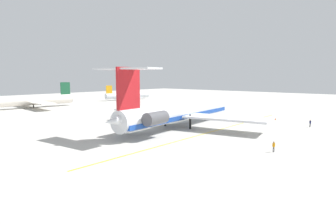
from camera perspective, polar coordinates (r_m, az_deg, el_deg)
ground at (r=70.41m, az=9.50°, el=-2.97°), size 320.39×320.39×0.00m
main_jetliner at (r=68.77m, az=1.87°, el=0.05°), size 47.32×41.84×13.78m
airliner_mid_left at (r=123.26m, az=-25.31°, el=2.04°), size 32.37×32.04×9.67m
airliner_mid_right at (r=152.25m, az=-7.69°, el=3.23°), size 25.22×25.16×7.59m
ground_crew_near_nose at (r=49.76m, az=20.01°, el=-6.16°), size 0.31×0.36×1.74m
ground_crew_near_tail at (r=77.32m, az=26.10°, el=-1.83°), size 0.29×0.44×1.82m
safety_cone_nose at (r=86.21m, az=20.29°, el=-1.30°), size 0.40×0.40×0.55m
taxiway_centreline at (r=65.15m, az=8.84°, el=-3.75°), size 71.28×1.83×0.01m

